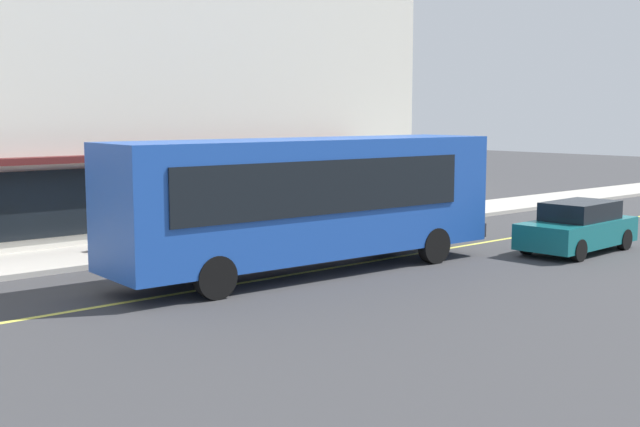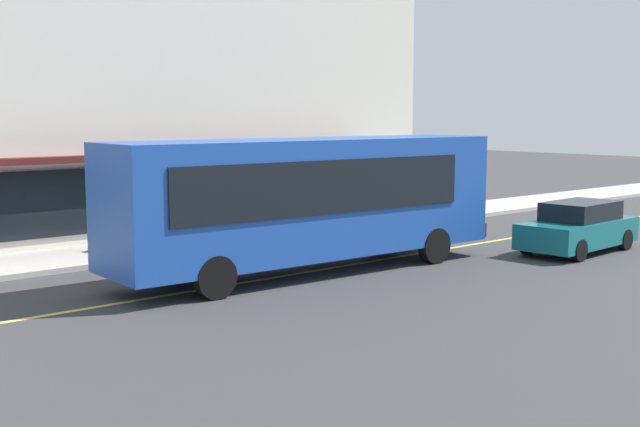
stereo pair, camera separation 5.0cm
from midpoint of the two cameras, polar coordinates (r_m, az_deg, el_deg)
The scene contains 10 objects.
ground at distance 22.00m, azimuth 1.87°, elevation -3.74°, with size 120.00×120.00×0.00m, color #38383A.
sidewalk at distance 26.29m, azimuth -6.34°, elevation -1.83°, with size 80.00×3.09×0.15m, color #B2ADA3.
lane_centre_stripe at distance 22.00m, azimuth 1.87°, elevation -3.73°, with size 36.00×0.16×0.01m, color #D8D14C.
storefront_building at distance 30.99m, azimuth -15.76°, elevation 12.00°, with size 23.56×10.43×13.86m.
bus at distance 20.82m, azimuth -0.63°, elevation 1.17°, with size 11.23×3.00×3.50m.
traffic_light at distance 23.94m, azimuth -10.15°, elevation 3.15°, with size 0.30×0.52×3.20m.
car_teal at distance 25.28m, azimuth 17.96°, elevation -0.96°, with size 4.39×2.05×1.52m.
pedestrian_mid_block at distance 26.05m, azimuth -5.62°, elevation 0.41°, with size 0.34×0.34×1.62m.
pedestrian_by_curb at distance 26.83m, azimuth -1.59°, elevation 0.82°, with size 0.34×0.34×1.74m.
pedestrian_at_corner at distance 25.76m, azimuth -10.80°, elevation 0.56°, with size 0.34×0.34×1.83m.
Camera 2 is at (-14.59, -15.94, 4.14)m, focal length 44.95 mm.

